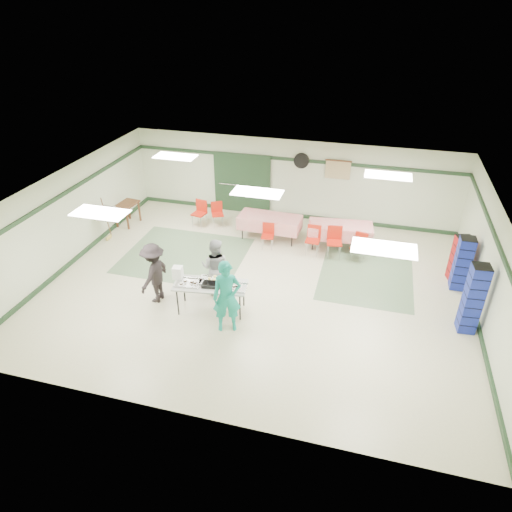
% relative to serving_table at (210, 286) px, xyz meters
% --- Properties ---
extents(floor, '(11.00, 11.00, 0.00)m').
position_rel_serving_table_xyz_m(floor, '(0.81, 1.33, -0.71)').
color(floor, beige).
rests_on(floor, ground).
extents(ceiling, '(11.00, 11.00, 0.00)m').
position_rel_serving_table_xyz_m(ceiling, '(0.81, 1.33, 1.99)').
color(ceiling, silver).
rests_on(ceiling, wall_back).
extents(wall_back, '(11.00, 0.00, 11.00)m').
position_rel_serving_table_xyz_m(wall_back, '(0.81, 5.83, 0.64)').
color(wall_back, beige).
rests_on(wall_back, floor).
extents(wall_front, '(11.00, 0.00, 11.00)m').
position_rel_serving_table_xyz_m(wall_front, '(0.81, -3.17, 0.64)').
color(wall_front, beige).
rests_on(wall_front, floor).
extents(wall_left, '(0.00, 9.00, 9.00)m').
position_rel_serving_table_xyz_m(wall_left, '(-4.69, 1.33, 0.64)').
color(wall_left, beige).
rests_on(wall_left, floor).
extents(wall_right, '(0.00, 9.00, 9.00)m').
position_rel_serving_table_xyz_m(wall_right, '(6.31, 1.33, 0.64)').
color(wall_right, beige).
rests_on(wall_right, floor).
extents(trim_back, '(11.00, 0.06, 0.10)m').
position_rel_serving_table_xyz_m(trim_back, '(0.81, 5.80, 1.34)').
color(trim_back, '#1E3821').
rests_on(trim_back, wall_back).
extents(baseboard_back, '(11.00, 0.06, 0.12)m').
position_rel_serving_table_xyz_m(baseboard_back, '(0.81, 5.80, -0.65)').
color(baseboard_back, '#1E3821').
rests_on(baseboard_back, floor).
extents(trim_left, '(0.06, 9.00, 0.10)m').
position_rel_serving_table_xyz_m(trim_left, '(-4.66, 1.33, 1.34)').
color(trim_left, '#1E3821').
rests_on(trim_left, wall_back).
extents(baseboard_left, '(0.06, 9.00, 0.12)m').
position_rel_serving_table_xyz_m(baseboard_left, '(-4.66, 1.33, -0.65)').
color(baseboard_left, '#1E3821').
rests_on(baseboard_left, floor).
extents(trim_right, '(0.06, 9.00, 0.10)m').
position_rel_serving_table_xyz_m(trim_right, '(6.28, 1.33, 1.34)').
color(trim_right, '#1E3821').
rests_on(trim_right, wall_back).
extents(baseboard_right, '(0.06, 9.00, 0.12)m').
position_rel_serving_table_xyz_m(baseboard_right, '(6.28, 1.33, -0.65)').
color(baseboard_right, '#1E3821').
rests_on(baseboard_right, floor).
extents(green_patch_a, '(3.50, 3.00, 0.01)m').
position_rel_serving_table_xyz_m(green_patch_a, '(-1.69, 2.33, -0.71)').
color(green_patch_a, '#5F7D5B').
rests_on(green_patch_a, floor).
extents(green_patch_b, '(2.50, 3.50, 0.01)m').
position_rel_serving_table_xyz_m(green_patch_b, '(3.61, 2.83, -0.71)').
color(green_patch_b, '#5F7D5B').
rests_on(green_patch_b, floor).
extents(double_door_left, '(0.90, 0.06, 2.10)m').
position_rel_serving_table_xyz_m(double_door_left, '(-1.39, 5.77, 0.34)').
color(double_door_left, '#949794').
rests_on(double_door_left, floor).
extents(double_door_right, '(0.90, 0.06, 2.10)m').
position_rel_serving_table_xyz_m(double_door_right, '(-0.44, 5.77, 0.34)').
color(double_door_right, '#949794').
rests_on(double_door_right, floor).
extents(door_frame, '(2.00, 0.03, 2.15)m').
position_rel_serving_table_xyz_m(door_frame, '(-0.92, 5.75, 0.34)').
color(door_frame, '#1E3821').
rests_on(door_frame, floor).
extents(wall_fan, '(0.50, 0.10, 0.50)m').
position_rel_serving_table_xyz_m(wall_fan, '(1.11, 5.77, 1.34)').
color(wall_fan, black).
rests_on(wall_fan, wall_back).
extents(scroll_banner, '(0.80, 0.02, 0.60)m').
position_rel_serving_table_xyz_m(scroll_banner, '(2.31, 5.77, 1.14)').
color(scroll_banner, tan).
rests_on(scroll_banner, wall_back).
extents(serving_table, '(1.84, 0.94, 0.76)m').
position_rel_serving_table_xyz_m(serving_table, '(0.00, 0.00, 0.00)').
color(serving_table, '#B8B8B3').
rests_on(serving_table, floor).
extents(sheet_tray_right, '(0.59, 0.48, 0.02)m').
position_rel_serving_table_xyz_m(sheet_tray_right, '(0.62, 0.00, 0.06)').
color(sheet_tray_right, silver).
rests_on(sheet_tray_right, serving_table).
extents(sheet_tray_mid, '(0.63, 0.51, 0.02)m').
position_rel_serving_table_xyz_m(sheet_tray_mid, '(-0.02, 0.14, 0.06)').
color(sheet_tray_mid, silver).
rests_on(sheet_tray_mid, serving_table).
extents(sheet_tray_left, '(0.64, 0.52, 0.02)m').
position_rel_serving_table_xyz_m(sheet_tray_left, '(-0.52, -0.10, 0.06)').
color(sheet_tray_left, silver).
rests_on(sheet_tray_left, serving_table).
extents(baking_pan, '(0.47, 0.33, 0.08)m').
position_rel_serving_table_xyz_m(baking_pan, '(0.05, -0.06, 0.09)').
color(baking_pan, black).
rests_on(baking_pan, serving_table).
extents(foam_box_stack, '(0.26, 0.24, 0.32)m').
position_rel_serving_table_xyz_m(foam_box_stack, '(-0.85, 0.05, 0.21)').
color(foam_box_stack, white).
rests_on(foam_box_stack, serving_table).
extents(volunteer_teal, '(0.76, 0.63, 1.78)m').
position_rel_serving_table_xyz_m(volunteer_teal, '(0.61, -0.56, 0.18)').
color(volunteer_teal, '#159382').
rests_on(volunteer_teal, floor).
extents(volunteer_grey, '(0.78, 0.62, 1.55)m').
position_rel_serving_table_xyz_m(volunteer_grey, '(-0.14, 0.76, 0.06)').
color(volunteer_grey, gray).
rests_on(volunteer_grey, floor).
extents(volunteer_dark, '(0.71, 1.09, 1.60)m').
position_rel_serving_table_xyz_m(volunteer_dark, '(-1.49, 0.05, 0.09)').
color(volunteer_dark, black).
rests_on(volunteer_dark, floor).
extents(dining_table_a, '(1.98, 1.04, 0.77)m').
position_rel_serving_table_xyz_m(dining_table_a, '(2.68, 4.06, -0.14)').
color(dining_table_a, red).
rests_on(dining_table_a, floor).
extents(dining_table_b, '(1.96, 0.94, 0.77)m').
position_rel_serving_table_xyz_m(dining_table_b, '(0.48, 4.06, -0.14)').
color(dining_table_b, red).
rests_on(dining_table_b, floor).
extents(chair_a, '(0.50, 0.50, 0.93)m').
position_rel_serving_table_xyz_m(chair_a, '(2.58, 3.50, -0.15)').
color(chair_a, red).
rests_on(chair_a, floor).
extents(chair_b, '(0.42, 0.42, 0.88)m').
position_rel_serving_table_xyz_m(chair_b, '(1.96, 3.49, -0.17)').
color(chair_b, red).
rests_on(chair_b, floor).
extents(chair_c, '(0.49, 0.49, 0.83)m').
position_rel_serving_table_xyz_m(chair_c, '(3.32, 3.48, -0.21)').
color(chair_c, red).
rests_on(chair_c, floor).
extents(chair_d, '(0.40, 0.40, 0.78)m').
position_rel_serving_table_xyz_m(chair_d, '(0.57, 3.48, -0.24)').
color(chair_d, red).
rests_on(chair_d, floor).
extents(chair_loose_a, '(0.50, 0.50, 0.81)m').
position_rel_serving_table_xyz_m(chair_loose_a, '(-1.43, 4.53, -0.22)').
color(chair_loose_a, red).
rests_on(chair_loose_a, floor).
extents(chair_loose_b, '(0.49, 0.49, 0.89)m').
position_rel_serving_table_xyz_m(chair_loose_b, '(-1.96, 4.34, -0.17)').
color(chair_loose_b, red).
rests_on(chair_loose_b, floor).
extents(crate_stack_blue_a, '(0.38, 0.38, 1.49)m').
position_rel_serving_table_xyz_m(crate_stack_blue_a, '(5.96, 2.63, 0.03)').
color(crate_stack_blue_a, navy).
rests_on(crate_stack_blue_a, floor).
extents(crate_stack_red, '(0.48, 0.48, 1.31)m').
position_rel_serving_table_xyz_m(crate_stack_red, '(5.96, 3.04, -0.06)').
color(crate_stack_red, maroon).
rests_on(crate_stack_red, floor).
extents(crate_stack_blue_b, '(0.41, 0.41, 1.75)m').
position_rel_serving_table_xyz_m(crate_stack_blue_b, '(5.96, 0.83, 0.16)').
color(crate_stack_blue_b, navy).
rests_on(crate_stack_blue_b, floor).
extents(printer_table, '(0.63, 0.89, 0.74)m').
position_rel_serving_table_xyz_m(printer_table, '(-4.34, 3.81, -0.08)').
color(printer_table, brown).
rests_on(printer_table, floor).
extents(office_printer, '(0.47, 0.41, 0.36)m').
position_rel_serving_table_xyz_m(office_printer, '(-4.34, 2.62, 0.21)').
color(office_printer, '#A8A8A4').
rests_on(office_printer, printer_table).
extents(broom, '(0.06, 0.23, 1.41)m').
position_rel_serving_table_xyz_m(broom, '(-4.42, 2.69, 0.02)').
color(broom, brown).
rests_on(broom, floor).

